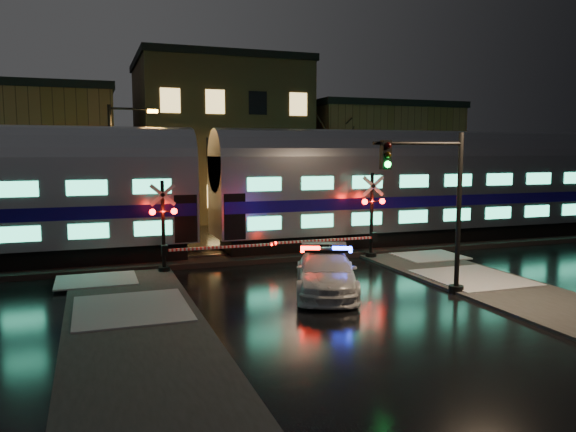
# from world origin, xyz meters

# --- Properties ---
(ground) EXTENTS (120.00, 120.00, 0.00)m
(ground) POSITION_xyz_m (0.00, 0.00, 0.00)
(ground) COLOR black
(ground) RESTS_ON ground
(ballast) EXTENTS (90.00, 4.20, 0.24)m
(ballast) POSITION_xyz_m (0.00, 5.00, 0.12)
(ballast) COLOR black
(ballast) RESTS_ON ground
(sidewalk_left) EXTENTS (4.00, 20.00, 0.12)m
(sidewalk_left) POSITION_xyz_m (-6.50, -6.00, 0.06)
(sidewalk_left) COLOR #2D2D2D
(sidewalk_left) RESTS_ON ground
(sidewalk_right) EXTENTS (4.00, 20.00, 0.12)m
(sidewalk_right) POSITION_xyz_m (6.50, -6.00, 0.06)
(sidewalk_right) COLOR #2D2D2D
(sidewalk_right) RESTS_ON ground
(building_left) EXTENTS (14.00, 10.00, 9.00)m
(building_left) POSITION_xyz_m (-13.00, 22.00, 4.50)
(building_left) COLOR brown
(building_left) RESTS_ON ground
(building_mid) EXTENTS (12.00, 11.00, 11.50)m
(building_mid) POSITION_xyz_m (2.00, 22.50, 5.75)
(building_mid) COLOR brown
(building_mid) RESTS_ON ground
(building_right) EXTENTS (12.00, 10.00, 8.50)m
(building_right) POSITION_xyz_m (15.00, 22.00, 4.25)
(building_right) COLOR brown
(building_right) RESTS_ON ground
(train) EXTENTS (51.00, 3.12, 5.92)m
(train) POSITION_xyz_m (-2.59, 5.00, 3.38)
(train) COLOR black
(train) RESTS_ON ballast
(police_car) EXTENTS (3.85, 5.63, 1.68)m
(police_car) POSITION_xyz_m (0.29, -2.79, 0.76)
(police_car) COLOR silver
(police_car) RESTS_ON ground
(crossing_signal_right) EXTENTS (5.76, 0.65, 4.08)m
(crossing_signal_right) POSITION_xyz_m (4.49, 2.31, 1.69)
(crossing_signal_right) COLOR black
(crossing_signal_right) RESTS_ON ground
(crossing_signal_left) EXTENTS (5.49, 0.64, 3.89)m
(crossing_signal_left) POSITION_xyz_m (-4.44, 2.30, 1.60)
(crossing_signal_left) COLOR black
(crossing_signal_left) RESTS_ON ground
(traffic_light) EXTENTS (3.70, 0.68, 5.73)m
(traffic_light) POSITION_xyz_m (3.77, -4.46, 3.04)
(traffic_light) COLOR black
(traffic_light) RESTS_ON ground
(streetlight) EXTENTS (2.48, 0.26, 7.41)m
(streetlight) POSITION_xyz_m (-6.28, 9.00, 4.27)
(streetlight) COLOR black
(streetlight) RESTS_ON ground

